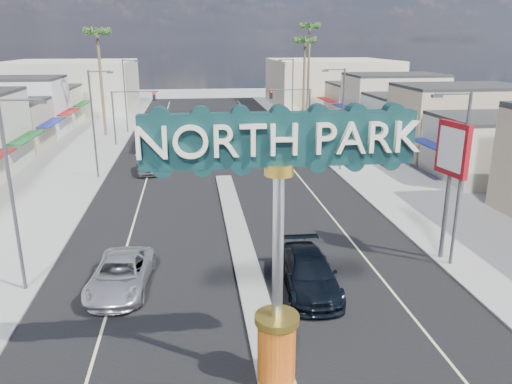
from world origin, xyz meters
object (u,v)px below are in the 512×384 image
object	(u,v)px
streetlight_r_far	(291,90)
palm_left_far	(97,38)
city_bus	(159,132)
bank_pylon_sign	(452,157)
car_parked_left	(146,165)
streetlight_l_mid	(95,119)
streetlight_l_far	(126,92)
streetlight_r_near	(458,172)
streetlight_r_mid	(341,114)
car_parked_right	(308,150)
traffic_signal_left	(130,107)
traffic_signal_right	(294,104)
suv_right	(309,273)
gateway_sign	(278,221)
palm_right_mid	(305,45)
suv_left	(121,274)
streetlight_l_near	(15,188)
palm_right_far	(310,32)

from	to	relation	value
streetlight_r_far	palm_left_far	bearing A→B (deg)	-175.12
city_bus	bank_pylon_sign	bearing A→B (deg)	-65.26
car_parked_left	streetlight_l_mid	bearing A→B (deg)	-167.80
streetlight_l_far	city_bus	size ratio (longest dim) A/B	0.83
streetlight_r_near	car_parked_left	distance (m)	27.67
streetlight_r_mid	car_parked_right	distance (m)	7.24
streetlight_r_mid	traffic_signal_left	bearing A→B (deg)	144.50
car_parked_right	traffic_signal_right	bearing A→B (deg)	92.09
streetlight_l_far	streetlight_r_near	world-z (taller)	same
streetlight_l_far	car_parked_left	distance (m)	21.46
suv_right	car_parked_right	distance (m)	27.96
streetlight_l_far	streetlight_r_mid	distance (m)	30.32
traffic_signal_right	suv_right	distance (m)	36.35
traffic_signal_right	palm_left_far	distance (m)	24.09
gateway_sign	streetlight_r_mid	xyz separation A→B (m)	(10.43, 28.02, -0.86)
streetlight_r_mid	palm_right_mid	world-z (taller)	palm_right_mid
traffic_signal_left	traffic_signal_right	distance (m)	18.37
traffic_signal_right	streetlight_r_far	bearing A→B (deg)	81.14
streetlight_r_mid	car_parked_left	xyz separation A→B (m)	(-17.08, 1.33, -4.34)
traffic_signal_right	traffic_signal_left	bearing A→B (deg)	180.00
palm_left_far	palm_right_mid	bearing A→B (deg)	12.99
streetlight_r_near	suv_left	bearing A→B (deg)	-178.48
traffic_signal_left	palm_left_far	size ratio (longest dim) A/B	0.46
gateway_sign	streetlight_l_mid	world-z (taller)	gateway_sign
traffic_signal_left	traffic_signal_right	xyz separation A→B (m)	(18.37, 0.00, 0.00)
streetlight_r_near	palm_right_mid	world-z (taller)	palm_right_mid
gateway_sign	streetlight_l_near	size ratio (longest dim) A/B	1.02
traffic_signal_left	streetlight_r_near	size ratio (longest dim) A/B	0.67
streetlight_r_far	streetlight_l_far	bearing A→B (deg)	180.00
car_parked_left	palm_right_far	bearing A→B (deg)	47.63
gateway_sign	streetlight_l_mid	xyz separation A→B (m)	(-10.43, 28.02, -0.86)
palm_right_mid	car_parked_left	bearing A→B (deg)	-128.54
streetlight_r_near	palm_right_far	bearing A→B (deg)	84.98
suv_left	car_parked_left	world-z (taller)	suv_left
streetlight_l_near	car_parked_left	distance (m)	22.09
suv_right	bank_pylon_sign	bearing A→B (deg)	19.46
traffic_signal_left	streetlight_r_near	xyz separation A→B (m)	(19.62, -33.99, 0.79)
streetlight_l_mid	traffic_signal_right	bearing A→B (deg)	35.50
streetlight_l_mid	streetlight_r_near	world-z (taller)	same
suv_right	bank_pylon_sign	size ratio (longest dim) A/B	0.81
streetlight_l_near	palm_right_mid	xyz separation A→B (m)	(23.43, 46.00, 5.54)
gateway_sign	palm_left_far	distance (m)	50.06
streetlight_r_far	suv_right	bearing A→B (deg)	-100.13
bank_pylon_sign	streetlight_r_near	bearing A→B (deg)	-103.49
streetlight_l_mid	suv_left	size ratio (longest dim) A/B	1.61
traffic_signal_left	car_parked_right	world-z (taller)	traffic_signal_left
traffic_signal_left	streetlight_l_far	size ratio (longest dim) A/B	0.67
streetlight_r_mid	city_bus	xyz separation A→B (m)	(-16.54, 13.27, -3.56)
suv_right	car_parked_left	size ratio (longest dim) A/B	1.38
gateway_sign	traffic_signal_right	world-z (taller)	gateway_sign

